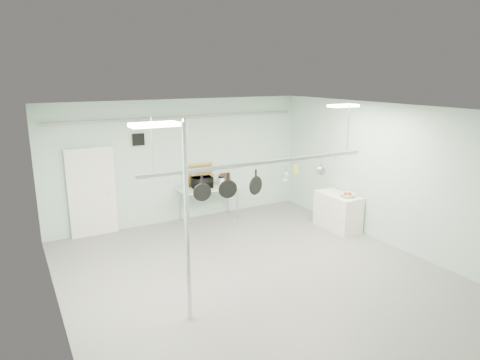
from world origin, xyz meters
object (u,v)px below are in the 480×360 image
side_cabinet (338,211)px  skillet_left (202,188)px  chrome_pole (187,224)px  coffee_canister (221,181)px  microwave (202,182)px  fruit_bowl (348,195)px  prep_table (209,190)px  pot_rack (262,161)px  skillet_mid (228,186)px  skillet_right (256,182)px

side_cabinet → skillet_left: bearing=-165.3°
chrome_pole → coffee_canister: chrome_pole is taller
microwave → fruit_bowl: size_ratio=1.37×
prep_table → skillet_left: bearing=-116.4°
side_cabinet → pot_rack: size_ratio=0.25×
microwave → prep_table: bearing=177.6°
side_cabinet → skillet_left: (-4.19, -1.10, 1.42)m
skillet_left → skillet_mid: (0.51, 0.00, -0.03)m
skillet_right → chrome_pole: bearing=-173.5°
fruit_bowl → skillet_left: bearing=-169.1°
fruit_bowl → skillet_right: bearing=-165.4°
prep_table → pot_rack: 3.61m
skillet_left → skillet_right: bearing=11.6°
pot_rack → skillet_left: pot_rack is taller
coffee_canister → fruit_bowl: (2.18, -2.52, -0.06)m
fruit_bowl → pot_rack: bearing=-164.7°
prep_table → pot_rack: size_ratio=0.33×
microwave → skillet_mid: size_ratio=1.09×
fruit_bowl → chrome_pole: bearing=-160.6°
pot_rack → side_cabinet: bearing=20.4°
prep_table → microwave: 0.28m
skillet_mid → skillet_left: bearing=-165.8°
microwave → skillet_mid: 3.56m
side_cabinet → coffee_canister: bearing=133.9°
chrome_pole → fruit_bowl: 5.21m
prep_table → skillet_mid: size_ratio=3.35×
chrome_pole → skillet_right: size_ratio=6.62×
pot_rack → skillet_left: 1.29m
side_cabinet → pot_rack: pot_rack is taller
prep_table → fruit_bowl: 3.58m
pot_rack → skillet_right: (-0.14, 0.00, -0.39)m
prep_table → side_cabinet: bearing=-40.8°
microwave → fruit_bowl: 3.73m
pot_rack → microwave: 3.54m
prep_table → fruit_bowl: bearing=-43.9°
microwave → skillet_left: (-1.47, -3.33, 0.82)m
prep_table → skillet_left: size_ratio=3.74×
fruit_bowl → microwave: bearing=137.6°
fruit_bowl → prep_table: bearing=136.1°
microwave → skillet_left: skillet_left is taller
microwave → coffee_canister: size_ratio=2.59×
side_cabinet → pot_rack: (-2.95, -1.10, 1.78)m
prep_table → microwave: bearing=170.1°
pot_rack → skillet_right: size_ratio=9.93×
chrome_pole → skillet_right: (1.76, 0.90, 0.24)m
fruit_bowl → skillet_right: (-3.12, -0.81, 0.90)m
skillet_mid → side_cabinet: bearing=30.8°
skillet_left → prep_table: bearing=75.2°
chrome_pole → skillet_mid: size_ratio=6.69×
prep_table → coffee_canister: bearing=4.5°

